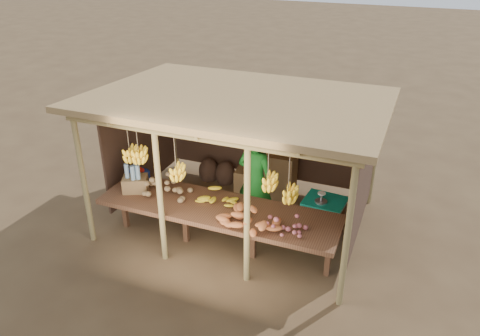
% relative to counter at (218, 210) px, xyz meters
% --- Properties ---
extents(ground, '(60.00, 60.00, 0.00)m').
position_rel_counter_xyz_m(ground, '(-0.00, 0.95, -0.74)').
color(ground, brown).
rests_on(ground, ground).
extents(stall_structure, '(4.70, 3.50, 2.43)m').
position_rel_counter_xyz_m(stall_structure, '(0.01, 0.87, 1.17)').
color(stall_structure, '#9E8851').
rests_on(stall_structure, ground).
extents(counter, '(3.90, 1.05, 0.80)m').
position_rel_counter_xyz_m(counter, '(0.00, 0.00, 0.00)').
color(counter, brown).
rests_on(counter, ground).
extents(potato_heap, '(1.02, 0.85, 0.36)m').
position_rel_counter_xyz_m(potato_heap, '(-1.05, 0.04, 0.24)').
color(potato_heap, '#94764C').
rests_on(potato_heap, counter).
extents(sweet_potato_heap, '(1.15, 0.89, 0.36)m').
position_rel_counter_xyz_m(sweet_potato_heap, '(0.66, -0.28, 0.24)').
color(sweet_potato_heap, '#C76833').
rests_on(sweet_potato_heap, counter).
extents(onion_heap, '(0.84, 0.67, 0.35)m').
position_rel_counter_xyz_m(onion_heap, '(1.12, -0.27, 0.24)').
color(onion_heap, '#AC5457').
rests_on(onion_heap, counter).
extents(banana_pile, '(0.67, 0.55, 0.35)m').
position_rel_counter_xyz_m(banana_pile, '(-0.06, 0.17, 0.23)').
color(banana_pile, yellow).
rests_on(banana_pile, counter).
extents(tomato_basin, '(0.42, 0.42, 0.22)m').
position_rel_counter_xyz_m(tomato_basin, '(-1.66, 0.31, 0.15)').
color(tomato_basin, navy).
rests_on(tomato_basin, counter).
extents(bottle_box, '(0.50, 0.46, 0.51)m').
position_rel_counter_xyz_m(bottle_box, '(-1.50, -0.01, 0.26)').
color(bottle_box, olive).
rests_on(bottle_box, counter).
extents(vendor, '(0.70, 0.51, 1.78)m').
position_rel_counter_xyz_m(vendor, '(0.30, 0.91, 0.15)').
color(vendor, '#197321').
rests_on(vendor, ground).
extents(tarp_crate, '(0.73, 0.65, 0.82)m').
position_rel_counter_xyz_m(tarp_crate, '(1.48, 1.13, -0.40)').
color(tarp_crate, brown).
rests_on(tarp_crate, ground).
extents(carton_stack, '(1.20, 0.47, 0.90)m').
position_rel_counter_xyz_m(carton_stack, '(0.22, 2.01, -0.34)').
color(carton_stack, olive).
rests_on(carton_stack, ground).
extents(burlap_sacks, '(0.80, 0.42, 0.56)m').
position_rel_counter_xyz_m(burlap_sacks, '(-1.00, 2.15, -0.49)').
color(burlap_sacks, '#482F21').
rests_on(burlap_sacks, ground).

